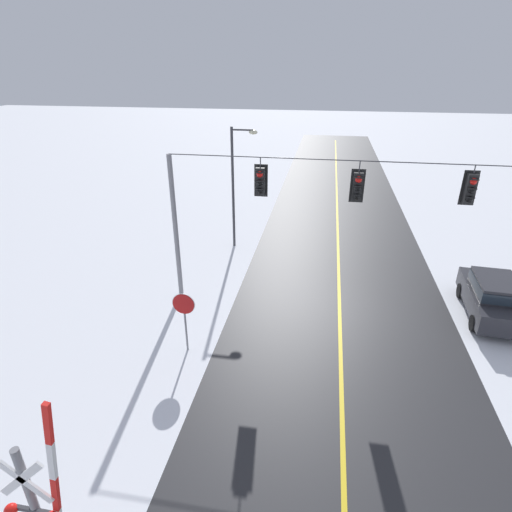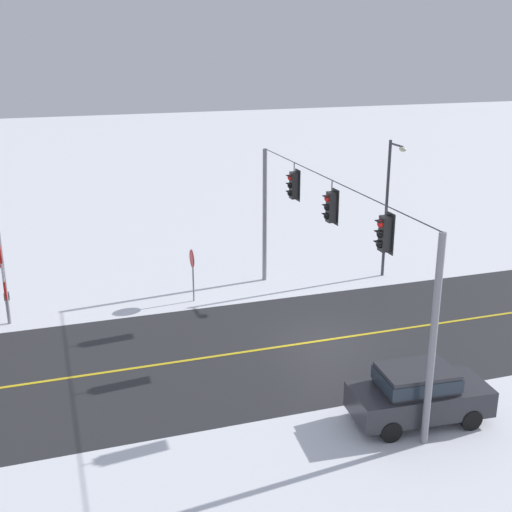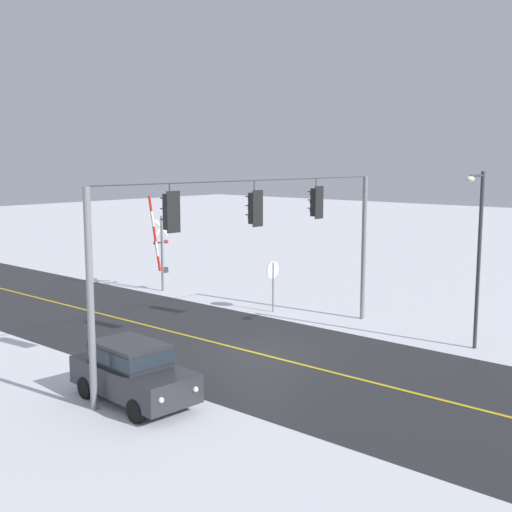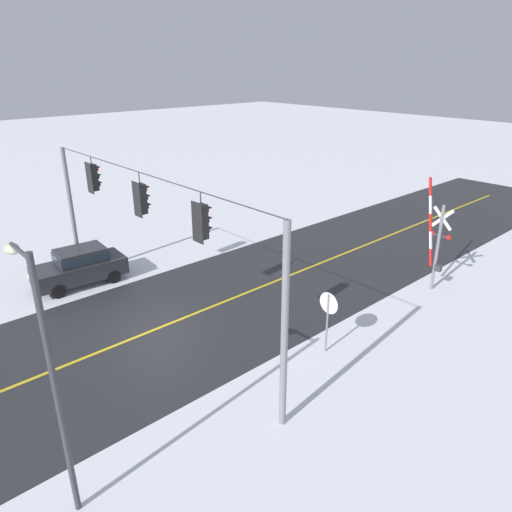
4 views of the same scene
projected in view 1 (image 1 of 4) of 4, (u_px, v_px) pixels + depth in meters
ground_plane at (339, 307)px, 17.22m from camera, size 160.00×160.00×0.00m
road_asphalt at (338, 250)px, 22.56m from camera, size 9.00×80.00×0.01m
lane_centre_line at (338, 250)px, 22.56m from camera, size 0.14×72.00×0.01m
signal_span at (353, 213)px, 15.37m from camera, size 14.20×0.47×6.22m
stop_sign at (184, 310)px, 13.94m from camera, size 0.80×0.09×2.35m
parked_car_charcoal at (492, 296)px, 16.25m from camera, size 2.06×4.30×1.74m
streetlamp_near at (237, 178)px, 21.38m from camera, size 1.39×0.28×6.50m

